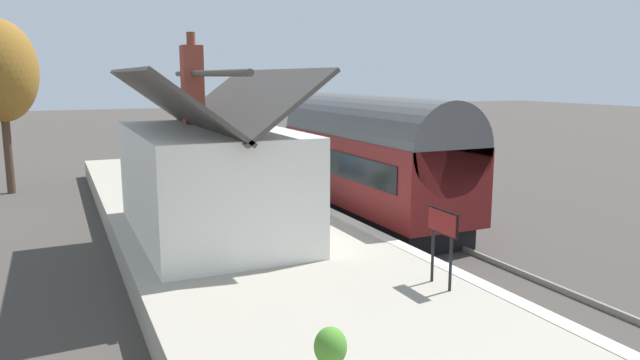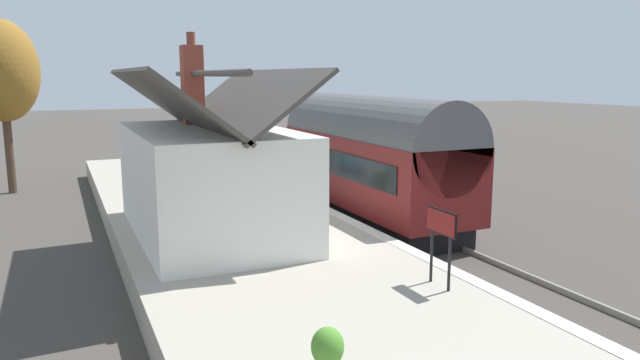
{
  "view_description": "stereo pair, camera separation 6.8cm",
  "coord_description": "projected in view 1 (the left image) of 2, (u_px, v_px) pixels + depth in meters",
  "views": [
    {
      "loc": [
        -15.31,
        8.86,
        4.95
      ],
      "look_at": [
        0.98,
        1.5,
        1.8
      ],
      "focal_mm": 33.15,
      "sensor_mm": 36.0,
      "label": 1
    },
    {
      "loc": [
        -15.33,
        8.8,
        4.95
      ],
      "look_at": [
        0.98,
        1.5,
        1.8
      ],
      "focal_mm": 33.15,
      "sensor_mm": 36.0,
      "label": 2
    }
  ],
  "objects": [
    {
      "name": "planter_bench_left",
      "position": [
        157.0,
        160.0,
        26.77
      ],
      "size": [
        0.4,
        0.4,
        0.73
      ],
      "color": "gray",
      "rests_on": "platform"
    },
    {
      "name": "tree_distant",
      "position": [
        1.0,
        71.0,
        24.46
      ],
      "size": [
        3.36,
        2.93,
        7.3
      ],
      "color": "#4C3828",
      "rests_on": "ground"
    },
    {
      "name": "station_building",
      "position": [
        210.0,
        176.0,
        15.63
      ],
      "size": [
        7.45,
        4.04,
        5.36
      ],
      "color": "white",
      "rests_on": "platform"
    },
    {
      "name": "bench_near_building",
      "position": [
        201.0,
        163.0,
        25.34
      ],
      "size": [
        1.4,
        0.45,
        0.88
      ],
      "color": "teal",
      "rests_on": "platform"
    },
    {
      "name": "planter_edge_near",
      "position": [
        330.0,
        356.0,
        8.0
      ],
      "size": [
        0.45,
        0.45,
        0.82
      ],
      "color": "black",
      "rests_on": "platform"
    },
    {
      "name": "train",
      "position": [
        371.0,
        158.0,
        20.01
      ],
      "size": [
        9.22,
        2.73,
        4.32
      ],
      "color": "black",
      "rests_on": "ground"
    },
    {
      "name": "rail_far",
      "position": [
        383.0,
        236.0,
        18.25
      ],
      "size": [
        52.0,
        0.08,
        0.14
      ],
      "primitive_type": "cube",
      "color": "gray",
      "rests_on": "ground"
    },
    {
      "name": "station_sign_board",
      "position": [
        443.0,
        228.0,
        11.64
      ],
      "size": [
        0.96,
        0.06,
        1.57
      ],
      "color": "black",
      "rests_on": "platform"
    },
    {
      "name": "bench_mid_platform",
      "position": [
        213.0,
        173.0,
        22.65
      ],
      "size": [
        1.42,
        0.5,
        0.88
      ],
      "color": "teal",
      "rests_on": "platform"
    },
    {
      "name": "ground_plane",
      "position": [
        377.0,
        239.0,
        18.19
      ],
      "size": [
        160.0,
        160.0,
        0.0
      ],
      "primitive_type": "plane",
      "color": "#423D38"
    },
    {
      "name": "planter_bench_right",
      "position": [
        268.0,
        191.0,
        19.32
      ],
      "size": [
        0.62,
        0.62,
        0.89
      ],
      "color": "#9E5138",
      "rests_on": "platform"
    },
    {
      "name": "rail_near",
      "position": [
        422.0,
        231.0,
        18.83
      ],
      "size": [
        52.0,
        0.08,
        0.14
      ],
      "primitive_type": "cube",
      "color": "gray",
      "rests_on": "ground"
    },
    {
      "name": "platform",
      "position": [
        243.0,
        242.0,
        16.38
      ],
      "size": [
        32.0,
        6.57,
        0.8
      ],
      "primitive_type": "cube",
      "color": "#A39B8C",
      "rests_on": "ground"
    },
    {
      "name": "lamp_post_platform",
      "position": [
        269.0,
        120.0,
        21.52
      ],
      "size": [
        0.32,
        0.5,
        3.69
      ],
      "color": "black",
      "rests_on": "platform"
    },
    {
      "name": "platform_edge_coping",
      "position": [
        343.0,
        217.0,
        17.57
      ],
      "size": [
        32.0,
        0.36,
        0.02
      ],
      "primitive_type": "cube",
      "color": "beige",
      "rests_on": "platform"
    }
  ]
}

